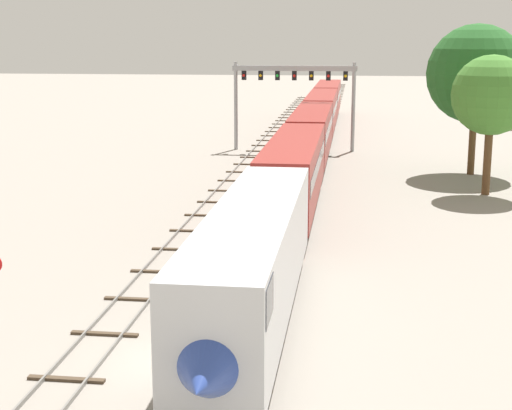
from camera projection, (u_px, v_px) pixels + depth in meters
name	position (u px, v px, depth m)	size (l,w,h in m)	color
ground_plane	(184.00, 361.00, 27.02)	(400.00, 400.00, 0.00)	gray
track_main	(320.00, 139.00, 84.92)	(2.60, 200.00, 0.16)	slate
track_near	(245.00, 168.00, 66.21)	(2.60, 160.00, 0.16)	slate
passenger_train	(312.00, 135.00, 67.67)	(3.04, 98.35, 4.80)	silver
signal_gantry	(294.00, 85.00, 75.46)	(12.10, 0.49, 8.59)	#999BA0
trackside_tree_left	(491.00, 96.00, 53.99)	(5.58, 5.58, 9.82)	brown
trackside_tree_mid	(476.00, 74.00, 61.83)	(7.88, 7.88, 12.04)	brown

